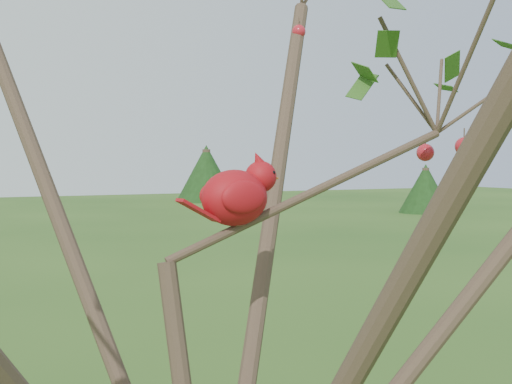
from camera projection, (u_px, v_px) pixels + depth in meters
crabapple_tree at (230, 171)px, 1.11m from camera, size 2.35×2.05×2.95m
cardinal at (238, 195)px, 1.24m from camera, size 0.23×0.13×0.16m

